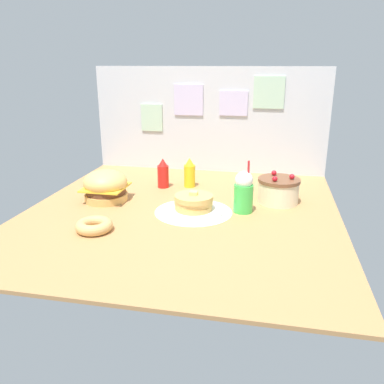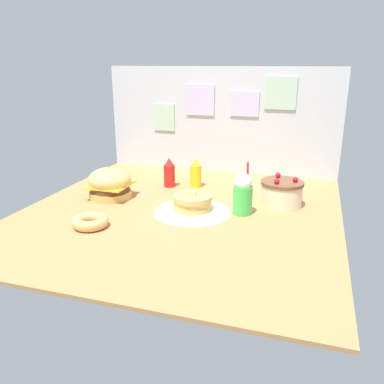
{
  "view_description": "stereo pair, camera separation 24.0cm",
  "coord_description": "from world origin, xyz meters",
  "px_view_note": "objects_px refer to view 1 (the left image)",
  "views": [
    {
      "loc": [
        0.53,
        -2.26,
        0.89
      ],
      "look_at": [
        0.05,
        0.08,
        0.11
      ],
      "focal_mm": 36.94,
      "sensor_mm": 36.0,
      "label": 1
    },
    {
      "loc": [
        0.77,
        -2.2,
        0.89
      ],
      "look_at": [
        0.05,
        0.08,
        0.11
      ],
      "focal_mm": 36.94,
      "sensor_mm": 36.0,
      "label": 2
    }
  ],
  "objects_px": {
    "mustard_bottle": "(190,173)",
    "cream_soda_cup": "(244,192)",
    "layer_cake": "(278,190)",
    "pancake_stack": "(194,204)",
    "ketchup_bottle": "(163,174)",
    "burger": "(106,186)",
    "donut_pink_glaze": "(94,225)"
  },
  "relations": [
    {
      "from": "donut_pink_glaze",
      "to": "burger",
      "type": "bearing_deg",
      "value": 105.97
    },
    {
      "from": "layer_cake",
      "to": "cream_soda_cup",
      "type": "height_order",
      "value": "cream_soda_cup"
    },
    {
      "from": "layer_cake",
      "to": "donut_pink_glaze",
      "type": "distance_m",
      "value": 1.22
    },
    {
      "from": "pancake_stack",
      "to": "mustard_bottle",
      "type": "bearing_deg",
      "value": 104.68
    },
    {
      "from": "burger",
      "to": "ketchup_bottle",
      "type": "xyz_separation_m",
      "value": [
        0.3,
        0.37,
        0.0
      ]
    },
    {
      "from": "pancake_stack",
      "to": "burger",
      "type": "bearing_deg",
      "value": 171.04
    },
    {
      "from": "cream_soda_cup",
      "to": "donut_pink_glaze",
      "type": "bearing_deg",
      "value": -149.17
    },
    {
      "from": "cream_soda_cup",
      "to": "ketchup_bottle",
      "type": "bearing_deg",
      "value": 147.79
    },
    {
      "from": "burger",
      "to": "mustard_bottle",
      "type": "bearing_deg",
      "value": 40.73
    },
    {
      "from": "layer_cake",
      "to": "mustard_bottle",
      "type": "xyz_separation_m",
      "value": [
        -0.65,
        0.23,
        0.02
      ]
    },
    {
      "from": "layer_cake",
      "to": "pancake_stack",
      "type": "bearing_deg",
      "value": -150.56
    },
    {
      "from": "layer_cake",
      "to": "ketchup_bottle",
      "type": "relative_size",
      "value": 1.25
    },
    {
      "from": "pancake_stack",
      "to": "donut_pink_glaze",
      "type": "relative_size",
      "value": 1.83
    },
    {
      "from": "burger",
      "to": "mustard_bottle",
      "type": "height_order",
      "value": "mustard_bottle"
    },
    {
      "from": "pancake_stack",
      "to": "layer_cake",
      "type": "bearing_deg",
      "value": 29.44
    },
    {
      "from": "pancake_stack",
      "to": "mustard_bottle",
      "type": "xyz_separation_m",
      "value": [
        -0.14,
        0.52,
        0.05
      ]
    },
    {
      "from": "pancake_stack",
      "to": "ketchup_bottle",
      "type": "relative_size",
      "value": 1.7
    },
    {
      "from": "layer_cake",
      "to": "ketchup_bottle",
      "type": "distance_m",
      "value": 0.86
    },
    {
      "from": "donut_pink_glaze",
      "to": "layer_cake",
      "type": "bearing_deg",
      "value": 34.62
    },
    {
      "from": "mustard_bottle",
      "to": "cream_soda_cup",
      "type": "xyz_separation_m",
      "value": [
        0.44,
        -0.45,
        0.03
      ]
    },
    {
      "from": "burger",
      "to": "donut_pink_glaze",
      "type": "distance_m",
      "value": 0.52
    },
    {
      "from": "ketchup_bottle",
      "to": "pancake_stack",
      "type": "bearing_deg",
      "value": -54.94
    },
    {
      "from": "layer_cake",
      "to": "cream_soda_cup",
      "type": "xyz_separation_m",
      "value": [
        -0.22,
        -0.22,
        0.04
      ]
    },
    {
      "from": "ketchup_bottle",
      "to": "mustard_bottle",
      "type": "distance_m",
      "value": 0.2
    },
    {
      "from": "pancake_stack",
      "to": "mustard_bottle",
      "type": "height_order",
      "value": "mustard_bottle"
    },
    {
      "from": "layer_cake",
      "to": "mustard_bottle",
      "type": "height_order",
      "value": "mustard_bottle"
    },
    {
      "from": "pancake_stack",
      "to": "cream_soda_cup",
      "type": "bearing_deg",
      "value": 13.03
    },
    {
      "from": "ketchup_bottle",
      "to": "donut_pink_glaze",
      "type": "relative_size",
      "value": 1.08
    },
    {
      "from": "ketchup_bottle",
      "to": "cream_soda_cup",
      "type": "xyz_separation_m",
      "value": [
        0.63,
        -0.4,
        0.03
      ]
    },
    {
      "from": "pancake_stack",
      "to": "ketchup_bottle",
      "type": "distance_m",
      "value": 0.57
    },
    {
      "from": "ketchup_bottle",
      "to": "donut_pink_glaze",
      "type": "bearing_deg",
      "value": -100.27
    },
    {
      "from": "pancake_stack",
      "to": "cream_soda_cup",
      "type": "relative_size",
      "value": 1.13
    }
  ]
}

